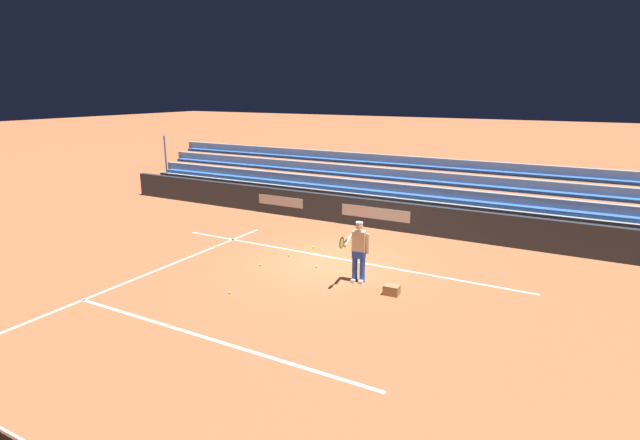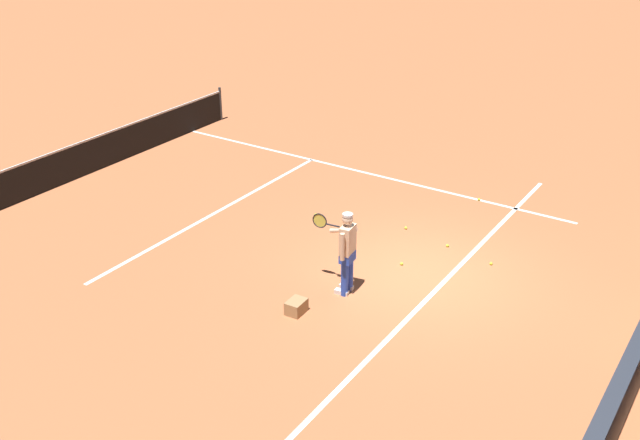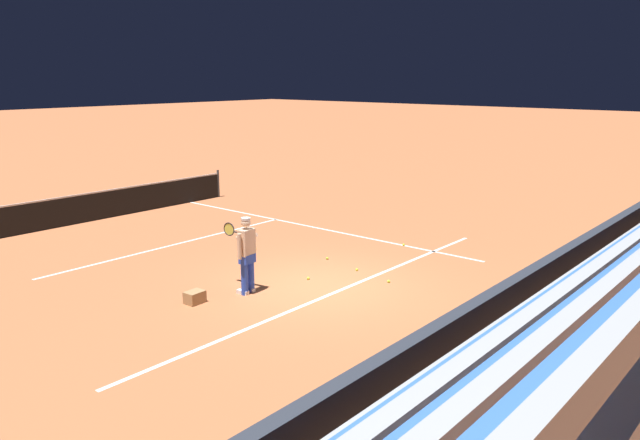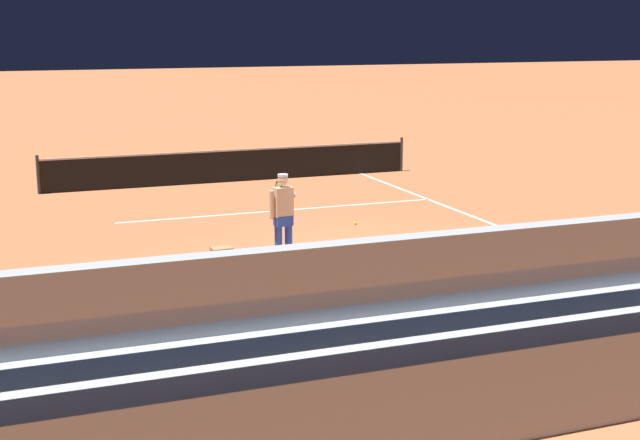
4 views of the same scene
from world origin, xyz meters
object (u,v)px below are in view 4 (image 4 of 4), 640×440
object	(u,v)px
ball_box_cardboard	(222,254)
tennis_ball_toward_net	(364,256)
tennis_ball_on_baseline	(537,240)
tennis_net	(233,165)
tennis_ball_by_box	(418,242)
tennis_player	(283,215)
tennis_ball_stray_back	(449,271)
tennis_ball_far_left	(355,223)
tennis_ball_midcourt	(433,256)

from	to	relation	value
ball_box_cardboard	tennis_ball_toward_net	world-z (taller)	ball_box_cardboard
tennis_ball_on_baseline	tennis_net	world-z (taller)	tennis_net
tennis_ball_toward_net	tennis_ball_by_box	xyz separation A→B (m)	(1.55, 0.70, 0.00)
tennis_ball_toward_net	tennis_ball_by_box	bearing A→B (deg)	24.28
tennis_player	tennis_ball_on_baseline	size ratio (longest dim) A/B	25.98
tennis_ball_on_baseline	tennis_ball_stray_back	xyz separation A→B (m)	(-2.94, -1.48, 0.00)
tennis_player	tennis_ball_on_baseline	bearing A→B (deg)	-5.46
tennis_player	ball_box_cardboard	distance (m)	1.43
tennis_ball_far_left	tennis_ball_toward_net	world-z (taller)	same
tennis_net	tennis_ball_by_box	bearing A→B (deg)	-79.31
tennis_player	tennis_ball_far_left	size ratio (longest dim) A/B	25.98
ball_box_cardboard	tennis_ball_stray_back	bearing A→B (deg)	-32.59
tennis_ball_on_baseline	tennis_ball_stray_back	size ratio (longest dim) A/B	1.00
tennis_player	tennis_ball_toward_net	distance (m)	1.83
tennis_ball_midcourt	ball_box_cardboard	bearing A→B (deg)	162.10
ball_box_cardboard	tennis_ball_stray_back	size ratio (longest dim) A/B	6.06
ball_box_cardboard	tennis_ball_far_left	size ratio (longest dim) A/B	6.06
tennis_player	tennis_ball_stray_back	xyz separation A→B (m)	(2.60, -2.01, -0.86)
tennis_ball_midcourt	tennis_ball_far_left	world-z (taller)	same
tennis_ball_toward_net	tennis_ball_by_box	size ratio (longest dim) A/B	1.00
tennis_player	tennis_ball_by_box	distance (m)	3.24
tennis_ball_toward_net	tennis_ball_on_baseline	bearing A→B (deg)	-1.43
tennis_player	tennis_ball_far_left	world-z (taller)	tennis_player
tennis_ball_midcourt	tennis_net	xyz separation A→B (m)	(-1.38, 9.91, 0.46)
tennis_player	tennis_ball_stray_back	bearing A→B (deg)	-37.69
tennis_ball_stray_back	tennis_net	distance (m)	11.09
ball_box_cardboard	tennis_ball_midcourt	world-z (taller)	ball_box_cardboard
ball_box_cardboard	tennis_ball_midcourt	size ratio (longest dim) A/B	6.06
tennis_ball_toward_net	tennis_net	world-z (taller)	tennis_net
tennis_ball_midcourt	tennis_ball_by_box	world-z (taller)	same
tennis_ball_by_box	tennis_net	distance (m)	8.91
ball_box_cardboard	tennis_ball_midcourt	distance (m)	4.19
tennis_ball_on_baseline	tennis_ball_by_box	bearing A→B (deg)	161.72
tennis_ball_far_left	tennis_net	world-z (taller)	tennis_net
ball_box_cardboard	tennis_ball_by_box	size ratio (longest dim) A/B	6.06
tennis_ball_stray_back	tennis_net	bearing A→B (deg)	95.87
tennis_ball_far_left	tennis_ball_midcourt	bearing A→B (deg)	-85.26
tennis_ball_by_box	tennis_ball_stray_back	bearing A→B (deg)	-102.81
tennis_player	tennis_ball_far_left	bearing A→B (deg)	43.12
ball_box_cardboard	tennis_ball_far_left	xyz separation A→B (m)	(3.72, 2.01, -0.10)
tennis_ball_stray_back	tennis_net	xyz separation A→B (m)	(-1.13, 11.02, 0.46)
tennis_player	tennis_ball_by_box	xyz separation A→B (m)	(3.11, 0.27, -0.86)
ball_box_cardboard	tennis_ball_midcourt	bearing A→B (deg)	-17.90
tennis_player	tennis_net	distance (m)	9.14
tennis_net	tennis_player	bearing A→B (deg)	-99.23
tennis_ball_on_baseline	tennis_ball_toward_net	world-z (taller)	same
tennis_ball_on_baseline	tennis_net	size ratio (longest dim) A/B	0.01
tennis_ball_stray_back	tennis_ball_toward_net	bearing A→B (deg)	123.35
tennis_ball_toward_net	tennis_net	xyz separation A→B (m)	(-0.10, 9.44, 0.46)
tennis_ball_stray_back	tennis_ball_by_box	size ratio (longest dim) A/B	1.00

